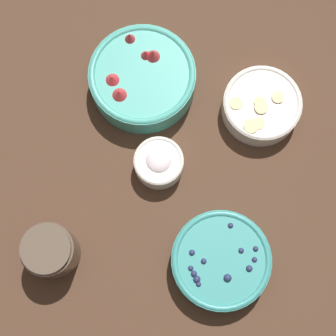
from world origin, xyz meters
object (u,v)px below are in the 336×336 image
Objects in this scene: bowl_cream at (159,163)px; bowl_strawberries at (142,78)px; bowl_bananas at (261,106)px; jar_chocolate at (51,251)px; bowl_blueberries at (221,261)px.

bowl_strawberries is at bearing -162.45° from bowl_cream.
bowl_bananas is 1.61× the size of bowl_cream.
jar_chocolate is at bearing -18.78° from bowl_strawberries.
bowl_blueberries is 1.90× the size of jar_chocolate.
bowl_cream is (-0.18, -0.14, -0.00)m from bowl_blueberries.
bowl_cream is at bearing 17.55° from bowl_strawberries.
bowl_bananas is at bearing 170.49° from bowl_blueberries.
bowl_blueberries is 0.32m from bowl_bananas.
bowl_bananas is at bearing 126.50° from bowl_cream.
jar_chocolate reaches higher than bowl_strawberries.
bowl_strawberries is 2.21× the size of bowl_cream.
bowl_strawberries is 2.19× the size of jar_chocolate.
bowl_cream is at bearing -141.88° from bowl_blueberries.
bowl_bananas is at bearing 132.43° from jar_chocolate.
bowl_cream is at bearing -53.50° from bowl_bananas.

